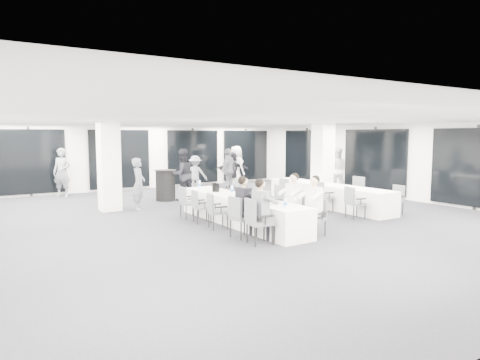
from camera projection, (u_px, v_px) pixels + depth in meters
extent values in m
cube|color=#242429|center=(239.00, 218.00, 12.37)|extent=(14.00, 16.00, 0.02)
cube|color=white|center=(239.00, 120.00, 12.07)|extent=(14.00, 16.00, 0.02)
cube|color=silver|center=(397.00, 161.00, 15.99)|extent=(0.02, 16.00, 2.80)
cube|color=silver|center=(142.00, 157.00, 18.92)|extent=(14.00, 0.02, 2.80)
cube|color=black|center=(142.00, 158.00, 18.87)|extent=(13.60, 0.06, 2.50)
cube|color=black|center=(374.00, 161.00, 16.79)|extent=(0.06, 14.00, 2.50)
cube|color=white|center=(109.00, 166.00, 13.39)|extent=(0.60, 0.60, 2.80)
cube|color=white|center=(323.00, 162.00, 15.31)|extent=(0.60, 0.60, 2.80)
cube|color=white|center=(240.00, 210.00, 11.39)|extent=(0.90, 5.00, 0.75)
cube|color=white|center=(328.00, 196.00, 14.17)|extent=(0.90, 5.00, 0.75)
cylinder|color=black|center=(165.00, 185.00, 15.51)|extent=(0.70, 0.70, 1.10)
cylinder|color=black|center=(165.00, 170.00, 15.45)|extent=(0.80, 0.80, 0.02)
cube|color=#505257|center=(260.00, 222.00, 9.31)|extent=(0.56, 0.58, 0.08)
cube|color=#505257|center=(250.00, 210.00, 9.19)|extent=(0.14, 0.49, 0.49)
cylinder|color=black|center=(247.00, 233.00, 9.45)|extent=(0.04, 0.04, 0.43)
cylinder|color=black|center=(255.00, 237.00, 9.06)|extent=(0.04, 0.04, 0.43)
cylinder|color=black|center=(264.00, 231.00, 9.62)|extent=(0.04, 0.04, 0.43)
cylinder|color=black|center=(273.00, 235.00, 9.23)|extent=(0.04, 0.04, 0.43)
cube|color=black|center=(255.00, 212.00, 9.54)|extent=(0.36, 0.10, 0.04)
cube|color=black|center=(265.00, 216.00, 9.06)|extent=(0.36, 0.10, 0.04)
cube|color=#505257|center=(243.00, 218.00, 9.89)|extent=(0.50, 0.52, 0.08)
cube|color=#505257|center=(235.00, 207.00, 9.72)|extent=(0.10, 0.47, 0.47)
cylinder|color=black|center=(231.00, 228.00, 9.95)|extent=(0.04, 0.04, 0.42)
cylinder|color=black|center=(241.00, 231.00, 9.63)|extent=(0.04, 0.04, 0.42)
cylinder|color=black|center=(244.00, 226.00, 10.20)|extent=(0.04, 0.04, 0.42)
cylinder|color=black|center=(255.00, 229.00, 9.87)|extent=(0.04, 0.04, 0.42)
cube|color=black|center=(236.00, 209.00, 10.07)|extent=(0.35, 0.07, 0.04)
cube|color=black|center=(250.00, 212.00, 9.67)|extent=(0.35, 0.07, 0.04)
cube|color=#505257|center=(218.00, 212.00, 10.85)|extent=(0.52, 0.53, 0.08)
cube|color=#505257|center=(210.00, 202.00, 10.75)|extent=(0.14, 0.44, 0.44)
cylinder|color=black|center=(209.00, 220.00, 10.98)|extent=(0.03, 0.03, 0.39)
cylinder|color=black|center=(213.00, 223.00, 10.63)|extent=(0.03, 0.03, 0.39)
cylinder|color=black|center=(223.00, 219.00, 11.12)|extent=(0.03, 0.03, 0.39)
cylinder|color=black|center=(228.00, 222.00, 10.77)|extent=(0.03, 0.03, 0.39)
cube|color=black|center=(215.00, 204.00, 11.06)|extent=(0.33, 0.10, 0.04)
cube|color=black|center=(221.00, 207.00, 10.61)|extent=(0.33, 0.10, 0.04)
cube|color=#505257|center=(202.00, 207.00, 11.58)|extent=(0.50, 0.52, 0.08)
cube|color=#505257|center=(195.00, 198.00, 11.48)|extent=(0.13, 0.44, 0.43)
cylinder|color=black|center=(194.00, 215.00, 11.71)|extent=(0.03, 0.03, 0.39)
cylinder|color=black|center=(198.00, 217.00, 11.36)|extent=(0.03, 0.03, 0.39)
cylinder|color=black|center=(207.00, 214.00, 11.85)|extent=(0.03, 0.03, 0.39)
cylinder|color=black|center=(211.00, 216.00, 11.51)|extent=(0.03, 0.03, 0.39)
cube|color=black|center=(199.00, 200.00, 11.78)|extent=(0.32, 0.09, 0.04)
cube|color=black|center=(205.00, 203.00, 11.35)|extent=(0.32, 0.09, 0.04)
cube|color=#505257|center=(189.00, 203.00, 12.23)|extent=(0.45, 0.47, 0.08)
cube|color=#505257|center=(183.00, 195.00, 12.10)|extent=(0.07, 0.44, 0.44)
cylinder|color=black|center=(181.00, 211.00, 12.32)|extent=(0.03, 0.03, 0.39)
cylinder|color=black|center=(186.00, 213.00, 12.00)|extent=(0.03, 0.03, 0.39)
cylinder|color=black|center=(193.00, 210.00, 12.52)|extent=(0.03, 0.03, 0.39)
cylinder|color=black|center=(198.00, 212.00, 12.19)|extent=(0.03, 0.03, 0.39)
cube|color=black|center=(186.00, 197.00, 12.42)|extent=(0.33, 0.05, 0.04)
cube|color=black|center=(193.00, 199.00, 12.01)|extent=(0.33, 0.05, 0.04)
cube|color=#505257|center=(314.00, 219.00, 10.05)|extent=(0.49, 0.51, 0.07)
cube|color=#505257|center=(320.00, 208.00, 10.16)|extent=(0.13, 0.42, 0.42)
cylinder|color=black|center=(325.00, 228.00, 10.06)|extent=(0.03, 0.03, 0.37)
cylinder|color=black|center=(313.00, 226.00, 10.32)|extent=(0.03, 0.03, 0.37)
cylinder|color=black|center=(316.00, 231.00, 9.81)|extent=(0.03, 0.03, 0.37)
cylinder|color=black|center=(303.00, 228.00, 10.08)|extent=(0.03, 0.03, 0.37)
cube|color=black|center=(322.00, 214.00, 9.87)|extent=(0.31, 0.09, 0.04)
cube|color=black|center=(307.00, 211.00, 10.19)|extent=(0.31, 0.09, 0.04)
cube|color=#505257|center=(294.00, 214.00, 10.66)|extent=(0.46, 0.48, 0.07)
cube|color=#505257|center=(301.00, 204.00, 10.73)|extent=(0.09, 0.42, 0.42)
cylinder|color=black|center=(304.00, 223.00, 10.61)|extent=(0.03, 0.03, 0.37)
cylinder|color=black|center=(296.00, 221.00, 10.93)|extent=(0.03, 0.03, 0.37)
cylinder|color=black|center=(292.00, 225.00, 10.44)|extent=(0.03, 0.03, 0.37)
cylinder|color=black|center=(284.00, 222.00, 10.77)|extent=(0.03, 0.03, 0.37)
cube|color=black|center=(299.00, 209.00, 10.45)|extent=(0.31, 0.07, 0.04)
cube|color=black|center=(289.00, 207.00, 10.85)|extent=(0.31, 0.07, 0.04)
cube|color=#505257|center=(271.00, 206.00, 11.46)|extent=(0.60, 0.62, 0.09)
cube|color=#505257|center=(279.00, 195.00, 11.51)|extent=(0.18, 0.50, 0.50)
cylinder|color=black|center=(281.00, 216.00, 11.36)|extent=(0.04, 0.04, 0.44)
cylinder|color=black|center=(275.00, 214.00, 11.77)|extent=(0.04, 0.04, 0.44)
cylinder|color=black|center=(266.00, 217.00, 11.22)|extent=(0.04, 0.04, 0.44)
cylinder|color=black|center=(260.00, 214.00, 11.62)|extent=(0.04, 0.04, 0.44)
cube|color=black|center=(275.00, 200.00, 11.19)|extent=(0.37, 0.13, 0.04)
cube|color=black|center=(267.00, 198.00, 11.70)|extent=(0.37, 0.13, 0.04)
cube|color=#505257|center=(251.00, 203.00, 12.27)|extent=(0.50, 0.52, 0.08)
cube|color=#505257|center=(257.00, 193.00, 12.33)|extent=(0.11, 0.46, 0.45)
cylinder|color=black|center=(260.00, 211.00, 12.20)|extent=(0.04, 0.04, 0.40)
cylinder|color=black|center=(254.00, 209.00, 12.55)|extent=(0.04, 0.04, 0.40)
cylinder|color=black|center=(248.00, 212.00, 12.03)|extent=(0.04, 0.04, 0.40)
cylinder|color=black|center=(242.00, 210.00, 12.38)|extent=(0.04, 0.04, 0.40)
cube|color=black|center=(255.00, 198.00, 12.03)|extent=(0.34, 0.08, 0.04)
cube|color=black|center=(247.00, 196.00, 12.47)|extent=(0.34, 0.08, 0.04)
cube|color=#505257|center=(232.00, 197.00, 13.12)|extent=(0.56, 0.58, 0.09)
cube|color=#505257|center=(239.00, 187.00, 13.19)|extent=(0.14, 0.49, 0.49)
cylinder|color=black|center=(241.00, 206.00, 13.04)|extent=(0.04, 0.04, 0.44)
cylinder|color=black|center=(236.00, 204.00, 13.43)|extent=(0.04, 0.04, 0.44)
cylinder|color=black|center=(228.00, 207.00, 12.87)|extent=(0.04, 0.04, 0.44)
cylinder|color=black|center=(223.00, 205.00, 13.26)|extent=(0.04, 0.04, 0.44)
cube|color=black|center=(235.00, 192.00, 12.86)|extent=(0.37, 0.10, 0.04)
cube|color=black|center=(229.00, 190.00, 13.35)|extent=(0.37, 0.10, 0.04)
cube|color=#505257|center=(355.00, 203.00, 12.18)|extent=(0.53, 0.54, 0.08)
cube|color=#505257|center=(349.00, 195.00, 12.08)|extent=(0.15, 0.44, 0.44)
cylinder|color=black|center=(346.00, 211.00, 12.32)|extent=(0.03, 0.03, 0.39)
cylinder|color=black|center=(354.00, 213.00, 11.96)|extent=(0.03, 0.03, 0.39)
cylinder|color=black|center=(357.00, 210.00, 12.46)|extent=(0.03, 0.03, 0.39)
cylinder|color=black|center=(365.00, 212.00, 12.10)|extent=(0.03, 0.03, 0.39)
cube|color=black|center=(351.00, 197.00, 12.39)|extent=(0.33, 0.11, 0.04)
cube|color=black|center=(361.00, 199.00, 11.94)|extent=(0.33, 0.11, 0.04)
cube|color=#505257|center=(324.00, 197.00, 13.26)|extent=(0.49, 0.50, 0.08)
cube|color=#505257|center=(318.00, 189.00, 13.12)|extent=(0.09, 0.46, 0.46)
cylinder|color=black|center=(314.00, 205.00, 13.36)|extent=(0.04, 0.04, 0.41)
cylinder|color=black|center=(323.00, 207.00, 13.01)|extent=(0.04, 0.04, 0.41)
cylinder|color=black|center=(324.00, 204.00, 13.55)|extent=(0.04, 0.04, 0.41)
cylinder|color=black|center=(333.00, 205.00, 13.21)|extent=(0.04, 0.04, 0.41)
cube|color=black|center=(319.00, 191.00, 13.46)|extent=(0.34, 0.06, 0.04)
cube|color=black|center=(329.00, 193.00, 13.02)|extent=(0.34, 0.06, 0.04)
cube|color=#505257|center=(288.00, 192.00, 14.71)|extent=(0.46, 0.48, 0.08)
cube|color=#505257|center=(284.00, 185.00, 14.56)|extent=(0.08, 0.44, 0.43)
cylinder|color=black|center=(281.00, 198.00, 14.77)|extent=(0.03, 0.03, 0.39)
cylinder|color=black|center=(288.00, 200.00, 14.47)|extent=(0.03, 0.03, 0.39)
cylinder|color=black|center=(289.00, 197.00, 15.00)|extent=(0.03, 0.03, 0.39)
cylinder|color=black|center=(296.00, 199.00, 14.69)|extent=(0.03, 0.03, 0.39)
cube|color=black|center=(284.00, 187.00, 14.88)|extent=(0.32, 0.06, 0.04)
cube|color=black|center=(293.00, 188.00, 14.50)|extent=(0.32, 0.06, 0.04)
cube|color=#505257|center=(394.00, 201.00, 12.87)|extent=(0.44, 0.46, 0.07)
cube|color=#505257|center=(399.00, 192.00, 12.94)|extent=(0.07, 0.42, 0.42)
cylinder|color=black|center=(403.00, 208.00, 12.83)|extent=(0.03, 0.03, 0.37)
cylinder|color=black|center=(393.00, 206.00, 13.14)|extent=(0.03, 0.03, 0.37)
cylinder|color=black|center=(394.00, 209.00, 12.64)|extent=(0.03, 0.03, 0.37)
cylinder|color=black|center=(385.00, 207.00, 12.96)|extent=(0.03, 0.03, 0.37)
cube|color=black|center=(400.00, 196.00, 12.66)|extent=(0.31, 0.05, 0.04)
cube|color=black|center=(388.00, 195.00, 13.05)|extent=(0.31, 0.05, 0.04)
cube|color=#505257|center=(354.00, 193.00, 14.19)|extent=(0.48, 0.50, 0.08)
cube|color=#505257|center=(359.00, 184.00, 14.29)|extent=(0.06, 0.48, 0.48)
cylinder|color=black|center=(363.00, 200.00, 14.16)|extent=(0.04, 0.04, 0.43)
cylinder|color=black|center=(353.00, 199.00, 14.51)|extent=(0.04, 0.04, 0.43)
cylinder|color=black|center=(354.00, 202.00, 13.93)|extent=(0.04, 0.04, 0.43)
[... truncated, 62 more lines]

